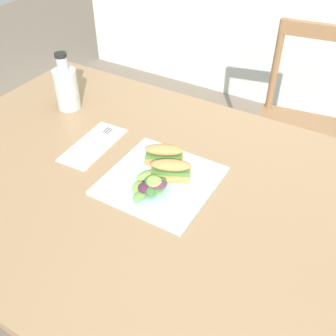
{
  "coord_description": "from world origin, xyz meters",
  "views": [
    {
      "loc": [
        0.29,
        -0.66,
        1.44
      ],
      "look_at": [
        -0.13,
        0.05,
        0.76
      ],
      "focal_mm": 42.33,
      "sensor_mm": 36.0,
      "label": 1
    }
  ],
  "objects": [
    {
      "name": "bottle_cold_brew",
      "position": [
        -0.6,
        0.18,
        0.81
      ],
      "size": [
        0.08,
        0.08,
        0.19
      ],
      "color": "black",
      "rests_on": "dining_table"
    },
    {
      "name": "napkin_folded",
      "position": [
        -0.39,
        0.05,
        0.74
      ],
      "size": [
        0.11,
        0.23,
        0.0
      ],
      "primitive_type": "cube",
      "rotation": [
        0.0,
        0.0,
        0.05
      ],
      "color": "white",
      "rests_on": "dining_table"
    },
    {
      "name": "fork_on_napkin",
      "position": [
        -0.39,
        0.07,
        0.75
      ],
      "size": [
        0.03,
        0.19,
        0.0
      ],
      "color": "silver",
      "rests_on": "napkin_folded"
    },
    {
      "name": "dining_table",
      "position": [
        -0.15,
        -0.02,
        0.63
      ],
      "size": [
        1.42,
        0.94,
        0.74
      ],
      "color": "#997551",
      "rests_on": "ground"
    },
    {
      "name": "sandwich_half_front",
      "position": [
        -0.11,
        0.03,
        0.78
      ],
      "size": [
        0.11,
        0.09,
        0.06
      ],
      "color": "tan",
      "rests_on": "plate_lunch"
    },
    {
      "name": "plate_lunch",
      "position": [
        -0.13,
        0.01,
        0.74
      ],
      "size": [
        0.28,
        0.28,
        0.01
      ],
      "primitive_type": "cube",
      "color": "silver",
      "rests_on": "dining_table"
    },
    {
      "name": "salad_mixed_greens",
      "position": [
        -0.13,
        -0.04,
        0.77
      ],
      "size": [
        0.11,
        0.14,
        0.04
      ],
      "color": "#6B9E47",
      "rests_on": "plate_lunch"
    },
    {
      "name": "chair_wooden_far",
      "position": [
        0.05,
        0.91,
        0.45
      ],
      "size": [
        0.45,
        0.45,
        0.87
      ],
      "color": "#8E6642",
      "rests_on": "ground"
    },
    {
      "name": "sandwich_half_back",
      "position": [
        -0.16,
        0.07,
        0.78
      ],
      "size": [
        0.11,
        0.09,
        0.06
      ],
      "color": "tan",
      "rests_on": "plate_lunch"
    }
  ]
}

